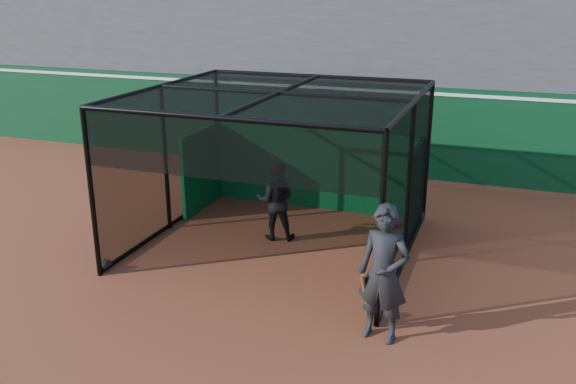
% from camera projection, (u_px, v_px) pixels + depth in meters
% --- Properties ---
extents(ground, '(120.00, 120.00, 0.00)m').
position_uv_depth(ground, '(214.00, 304.00, 10.11)').
color(ground, brown).
rests_on(ground, ground).
extents(outfield_wall, '(50.00, 0.50, 2.50)m').
position_uv_depth(outfield_wall, '(347.00, 125.00, 17.27)').
color(outfield_wall, '#0A381B').
rests_on(outfield_wall, ground).
extents(grandstand, '(50.00, 7.85, 8.95)m').
position_uv_depth(grandstand, '(380.00, 5.00, 19.61)').
color(grandstand, '#4C4C4F').
rests_on(grandstand, ground).
extents(batting_cage, '(5.21, 5.04, 3.09)m').
position_uv_depth(batting_cage, '(279.00, 171.00, 12.02)').
color(batting_cage, black).
rests_on(batting_cage, ground).
extents(batter, '(0.95, 0.84, 1.65)m').
position_uv_depth(batter, '(276.00, 201.00, 12.53)').
color(batter, black).
rests_on(batter, ground).
extents(on_deck_player, '(0.83, 0.61, 2.10)m').
position_uv_depth(on_deck_player, '(383.00, 274.00, 8.81)').
color(on_deck_player, black).
rests_on(on_deck_player, ground).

